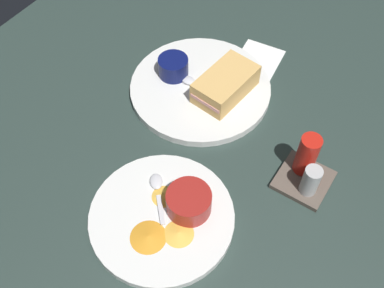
{
  "coord_description": "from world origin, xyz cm",
  "views": [
    {
      "loc": [
        49.96,
        28.27,
        69.37
      ],
      "look_at": [
        9.8,
        2.03,
        3.0
      ],
      "focal_mm": 42.41,
      "sensor_mm": 36.0,
      "label": 1
    }
  ],
  "objects_px": {
    "ramekin_light_gravy": "(189,201)",
    "spoon_by_gravy_ramekin": "(157,188)",
    "spoon_by_dark_ramekin": "(193,83)",
    "condiment_caddy": "(307,169)",
    "sandwich_half_near": "(226,85)",
    "plate_chips_companion": "(162,217)",
    "plate_sandwich_main": "(200,88)",
    "ramekin_dark_sauce": "(173,66)"
  },
  "relations": [
    {
      "from": "plate_sandwich_main",
      "to": "spoon_by_dark_ramekin",
      "type": "height_order",
      "value": "spoon_by_dark_ramekin"
    },
    {
      "from": "plate_sandwich_main",
      "to": "ramekin_light_gravy",
      "type": "xyz_separation_m",
      "value": [
        0.25,
        0.13,
        0.03
      ]
    },
    {
      "from": "spoon_by_gravy_ramekin",
      "to": "condiment_caddy",
      "type": "distance_m",
      "value": 0.26
    },
    {
      "from": "sandwich_half_near",
      "to": "ramekin_light_gravy",
      "type": "xyz_separation_m",
      "value": [
        0.26,
        0.08,
        -0.0
      ]
    },
    {
      "from": "sandwich_half_near",
      "to": "ramekin_dark_sauce",
      "type": "xyz_separation_m",
      "value": [
        0.01,
        -0.12,
        -0.0
      ]
    },
    {
      "from": "sandwich_half_near",
      "to": "spoon_by_gravy_ramekin",
      "type": "relative_size",
      "value": 1.71
    },
    {
      "from": "sandwich_half_near",
      "to": "spoon_by_dark_ramekin",
      "type": "distance_m",
      "value": 0.07
    },
    {
      "from": "plate_sandwich_main",
      "to": "ramekin_dark_sauce",
      "type": "bearing_deg",
      "value": -87.68
    },
    {
      "from": "plate_sandwich_main",
      "to": "ramekin_dark_sauce",
      "type": "height_order",
      "value": "ramekin_dark_sauce"
    },
    {
      "from": "sandwich_half_near",
      "to": "plate_chips_companion",
      "type": "distance_m",
      "value": 0.3
    },
    {
      "from": "plate_chips_companion",
      "to": "condiment_caddy",
      "type": "distance_m",
      "value": 0.26
    },
    {
      "from": "ramekin_dark_sauce",
      "to": "spoon_by_gravy_ramekin",
      "type": "relative_size",
      "value": 0.76
    },
    {
      "from": "plate_sandwich_main",
      "to": "sandwich_half_near",
      "type": "relative_size",
      "value": 2.05
    },
    {
      "from": "plate_chips_companion",
      "to": "ramekin_light_gravy",
      "type": "relative_size",
      "value": 3.23
    },
    {
      "from": "spoon_by_gravy_ramekin",
      "to": "condiment_caddy",
      "type": "relative_size",
      "value": 0.86
    },
    {
      "from": "plate_chips_companion",
      "to": "spoon_by_gravy_ramekin",
      "type": "relative_size",
      "value": 2.98
    },
    {
      "from": "plate_sandwich_main",
      "to": "plate_chips_companion",
      "type": "distance_m",
      "value": 0.3
    },
    {
      "from": "ramekin_dark_sauce",
      "to": "spoon_by_dark_ramekin",
      "type": "height_order",
      "value": "ramekin_dark_sauce"
    },
    {
      "from": "ramekin_dark_sauce",
      "to": "condiment_caddy",
      "type": "distance_m",
      "value": 0.34
    },
    {
      "from": "sandwich_half_near",
      "to": "ramekin_light_gravy",
      "type": "bearing_deg",
      "value": 17.48
    },
    {
      "from": "spoon_by_dark_ramekin",
      "to": "condiment_caddy",
      "type": "distance_m",
      "value": 0.29
    },
    {
      "from": "plate_chips_companion",
      "to": "ramekin_dark_sauce",
      "type": "bearing_deg",
      "value": -148.97
    },
    {
      "from": "ramekin_dark_sauce",
      "to": "spoon_by_gravy_ramekin",
      "type": "height_order",
      "value": "ramekin_dark_sauce"
    },
    {
      "from": "spoon_by_dark_ramekin",
      "to": "ramekin_light_gravy",
      "type": "xyz_separation_m",
      "value": [
        0.24,
        0.15,
        0.02
      ]
    },
    {
      "from": "spoon_by_dark_ramekin",
      "to": "spoon_by_gravy_ramekin",
      "type": "height_order",
      "value": "same"
    },
    {
      "from": "spoon_by_dark_ramekin",
      "to": "condiment_caddy",
      "type": "xyz_separation_m",
      "value": [
        0.07,
        0.28,
        0.01
      ]
    },
    {
      "from": "condiment_caddy",
      "to": "sandwich_half_near",
      "type": "bearing_deg",
      "value": -112.74
    },
    {
      "from": "plate_chips_companion",
      "to": "condiment_caddy",
      "type": "relative_size",
      "value": 2.56
    },
    {
      "from": "spoon_by_dark_ramekin",
      "to": "ramekin_light_gravy",
      "type": "relative_size",
      "value": 1.32
    },
    {
      "from": "spoon_by_dark_ramekin",
      "to": "spoon_by_gravy_ramekin",
      "type": "bearing_deg",
      "value": 18.84
    },
    {
      "from": "spoon_by_dark_ramekin",
      "to": "plate_sandwich_main",
      "type": "bearing_deg",
      "value": 113.71
    },
    {
      "from": "ramekin_light_gravy",
      "to": "plate_chips_companion",
      "type": "bearing_deg",
      "value": -39.81
    },
    {
      "from": "sandwich_half_near",
      "to": "plate_chips_companion",
      "type": "xyz_separation_m",
      "value": [
        0.29,
        0.05,
        -0.03
      ]
    },
    {
      "from": "spoon_by_dark_ramekin",
      "to": "condiment_caddy",
      "type": "bearing_deg",
      "value": 75.33
    },
    {
      "from": "sandwich_half_near",
      "to": "plate_chips_companion",
      "type": "height_order",
      "value": "sandwich_half_near"
    },
    {
      "from": "ramekin_light_gravy",
      "to": "spoon_by_gravy_ramekin",
      "type": "bearing_deg",
      "value": -90.35
    },
    {
      "from": "condiment_caddy",
      "to": "plate_sandwich_main",
      "type": "bearing_deg",
      "value": -106.48
    },
    {
      "from": "plate_sandwich_main",
      "to": "spoon_by_dark_ramekin",
      "type": "distance_m",
      "value": 0.02
    },
    {
      "from": "plate_sandwich_main",
      "to": "plate_chips_companion",
      "type": "xyz_separation_m",
      "value": [
        0.28,
        0.1,
        0.0
      ]
    },
    {
      "from": "plate_chips_companion",
      "to": "sandwich_half_near",
      "type": "bearing_deg",
      "value": -170.24
    },
    {
      "from": "ramekin_dark_sauce",
      "to": "ramekin_light_gravy",
      "type": "height_order",
      "value": "same"
    },
    {
      "from": "sandwich_half_near",
      "to": "condiment_caddy",
      "type": "xyz_separation_m",
      "value": [
        0.09,
        0.21,
        -0.01
      ]
    }
  ]
}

